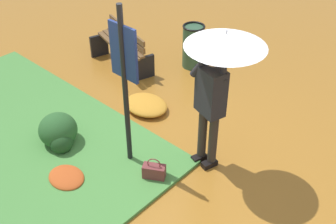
% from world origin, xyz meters
% --- Properties ---
extents(ground_plane, '(18.00, 18.00, 0.00)m').
position_xyz_m(ground_plane, '(0.00, 0.00, 0.00)').
color(ground_plane, '#9E6623').
extents(person_with_umbrella, '(0.96, 0.96, 2.04)m').
position_xyz_m(person_with_umbrella, '(0.23, 0.19, 1.55)').
color(person_with_umbrella, '#2D2823').
rests_on(person_with_umbrella, ground_plane).
extents(info_sign_post, '(0.44, 0.07, 2.30)m').
position_xyz_m(info_sign_post, '(-0.66, -0.50, 1.44)').
color(info_sign_post, black).
rests_on(info_sign_post, ground_plane).
extents(handbag, '(0.33, 0.27, 0.37)m').
position_xyz_m(handbag, '(-0.15, -0.56, 0.13)').
color(handbag, brown).
rests_on(handbag, ground_plane).
extents(park_bench, '(1.44, 0.76, 0.75)m').
position_xyz_m(park_bench, '(-2.70, 1.25, 0.40)').
color(park_bench, black).
rests_on(park_bench, ground_plane).
extents(trash_bin, '(0.42, 0.42, 0.83)m').
position_xyz_m(trash_bin, '(-1.71, 2.14, 0.42)').
color(trash_bin, '#2D5138').
rests_on(trash_bin, ground_plane).
extents(shrub_cluster, '(0.61, 0.56, 0.50)m').
position_xyz_m(shrub_cluster, '(-1.66, -0.97, 0.23)').
color(shrub_cluster, '#285628').
rests_on(shrub_cluster, ground_plane).
extents(leaf_pile_near_person, '(0.76, 0.61, 0.17)m').
position_xyz_m(leaf_pile_near_person, '(-1.36, 0.52, 0.08)').
color(leaf_pile_near_person, '#C68428').
rests_on(leaf_pile_near_person, ground_plane).
extents(leaf_pile_by_bench, '(0.53, 0.43, 0.12)m').
position_xyz_m(leaf_pile_by_bench, '(-0.99, -1.36, 0.06)').
color(leaf_pile_by_bench, '#B74C1E').
rests_on(leaf_pile_by_bench, ground_plane).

